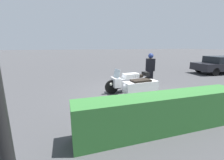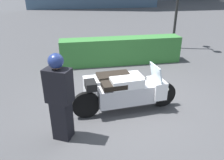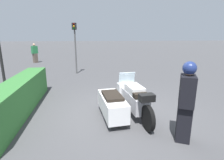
{
  "view_description": "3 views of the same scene",
  "coord_description": "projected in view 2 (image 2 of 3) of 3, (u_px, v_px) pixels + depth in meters",
  "views": [
    {
      "loc": [
        2.86,
        6.19,
        2.24
      ],
      "look_at": [
        0.79,
        -0.42,
        0.63
      ],
      "focal_mm": 24.0,
      "sensor_mm": 36.0,
      "label": 1
    },
    {
      "loc": [
        -1.36,
        -4.93,
        2.98
      ],
      "look_at": [
        -0.41,
        0.18,
        0.63
      ],
      "focal_mm": 35.0,
      "sensor_mm": 36.0,
      "label": 2
    },
    {
      "loc": [
        -4.97,
        1.02,
        2.33
      ],
      "look_at": [
        0.59,
        0.18,
        0.91
      ],
      "focal_mm": 28.0,
      "sensor_mm": 36.0,
      "label": 3
    }
  ],
  "objects": [
    {
      "name": "police_motorcycle",
      "position": [
        123.0,
        88.0,
        5.65
      ],
      "size": [
        2.65,
        1.32,
        1.16
      ],
      "rotation": [
        0.0,
        0.0,
        0.08
      ],
      "color": "black",
      "rests_on": "ground"
    },
    {
      "name": "ground_plane",
      "position": [
        128.0,
        103.0,
        5.87
      ],
      "size": [
        160.0,
        160.0,
        0.0
      ],
      "primitive_type": "plane",
      "color": "#424244"
    },
    {
      "name": "hedge_bush_curbside",
      "position": [
        121.0,
        51.0,
        8.53
      ],
      "size": [
        4.67,
        0.7,
        1.01
      ],
      "primitive_type": "cube",
      "color": "#337033",
      "rests_on": "ground"
    },
    {
      "name": "officer_rider",
      "position": [
        60.0,
        96.0,
        4.2
      ],
      "size": [
        0.58,
        0.5,
        1.82
      ],
      "rotation": [
        0.0,
        0.0,
        1.09
      ],
      "color": "black",
      "rests_on": "ground"
    }
  ]
}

